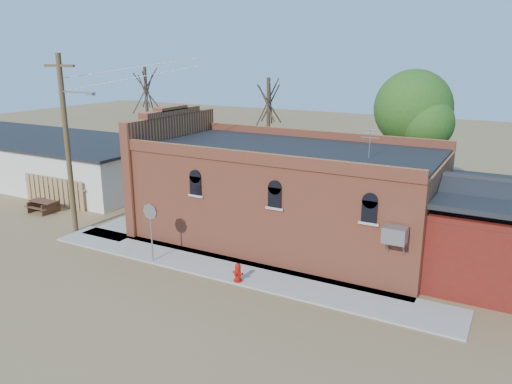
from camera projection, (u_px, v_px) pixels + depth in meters
The scene contains 15 objects.
ground at pixel (191, 271), 21.26m from camera, with size 120.00×120.00×0.00m, color brown.
sidewalk_south at pixel (232, 270), 21.32m from camera, with size 19.00×2.20×0.08m, color #9E9991.
sidewalk_west at pixel (163, 211), 29.23m from camera, with size 2.60×10.00×0.08m, color #9E9991.
brick_bar at pixel (282, 193), 24.52m from camera, with size 16.40×7.97×6.30m.
red_shed at pixel (503, 226), 19.99m from camera, with size 5.40×6.40×4.30m.
storage_building at pixel (42, 158), 36.37m from camera, with size 20.40×8.40×3.17m.
wood_fence at pixel (54, 192), 30.14m from camera, with size 5.20×0.10×1.80m, color olive, non-canonical shape.
utility_pole at pixel (68, 141), 24.75m from camera, with size 3.12×0.26×9.00m.
tree_bare_near at pixel (268, 102), 32.04m from camera, with size 2.80×2.80×7.65m.
tree_bare_far at pixel (146, 89), 37.86m from camera, with size 2.80×2.80×8.16m.
tree_leafy at pixel (413, 109), 28.32m from camera, with size 4.40×4.40×8.15m.
fire_hydrant at pixel (238, 272), 20.04m from camera, with size 0.43×0.39×0.78m.
stop_sign at pixel (150, 217), 21.63m from camera, with size 0.72×0.11×2.65m.
trash_barrel at pixel (163, 213), 27.62m from camera, with size 0.46×0.46×0.70m, color navy.
picnic_table at pixel (43, 205), 29.09m from camera, with size 1.70×1.32×0.70m.
Camera 1 is at (11.83, -15.84, 8.96)m, focal length 35.00 mm.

